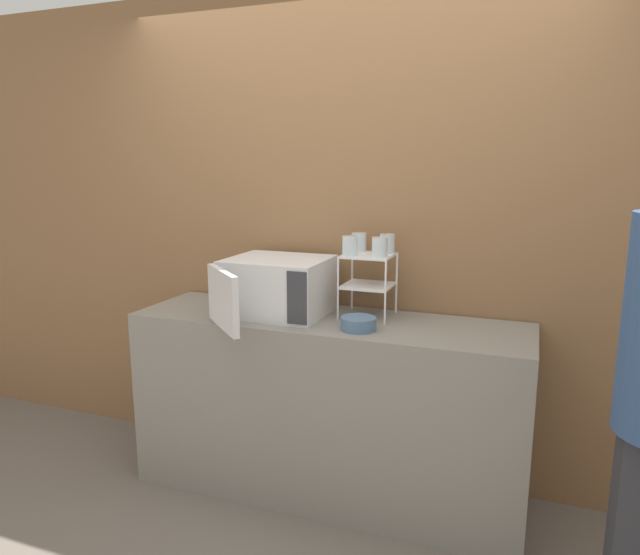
% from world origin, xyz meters
% --- Properties ---
extents(ground_plane, '(12.00, 12.00, 0.00)m').
position_xyz_m(ground_plane, '(0.00, 0.00, 0.00)').
color(ground_plane, '#6B6056').
extents(wall_back, '(8.00, 0.06, 2.60)m').
position_xyz_m(wall_back, '(0.00, 0.61, 1.30)').
color(wall_back, olive).
rests_on(wall_back, ground_plane).
extents(counter, '(1.97, 0.57, 0.93)m').
position_xyz_m(counter, '(0.00, 0.28, 0.47)').
color(counter, gray).
rests_on(counter, ground_plane).
extents(microwave, '(0.52, 0.72, 0.29)m').
position_xyz_m(microwave, '(-0.28, 0.28, 1.07)').
color(microwave, silver).
rests_on(microwave, counter).
extents(dish_rack, '(0.25, 0.24, 0.32)m').
position_xyz_m(dish_rack, '(0.17, 0.40, 1.16)').
color(dish_rack, white).
rests_on(dish_rack, counter).
extents(glass_front_left, '(0.07, 0.07, 0.10)m').
position_xyz_m(glass_front_left, '(0.10, 0.33, 1.30)').
color(glass_front_left, silver).
rests_on(glass_front_left, dish_rack).
extents(glass_back_right, '(0.07, 0.07, 0.10)m').
position_xyz_m(glass_back_right, '(0.25, 0.47, 1.30)').
color(glass_back_right, silver).
rests_on(glass_back_right, dish_rack).
extents(glass_front_right, '(0.07, 0.07, 0.10)m').
position_xyz_m(glass_front_right, '(0.25, 0.33, 1.30)').
color(glass_front_right, silver).
rests_on(glass_front_right, dish_rack).
extents(glass_back_left, '(0.07, 0.07, 0.10)m').
position_xyz_m(glass_back_left, '(0.10, 0.47, 1.30)').
color(glass_back_left, silver).
rests_on(glass_back_left, dish_rack).
extents(bowl, '(0.16, 0.16, 0.06)m').
position_xyz_m(bowl, '(0.20, 0.15, 0.96)').
color(bowl, slate).
rests_on(bowl, counter).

